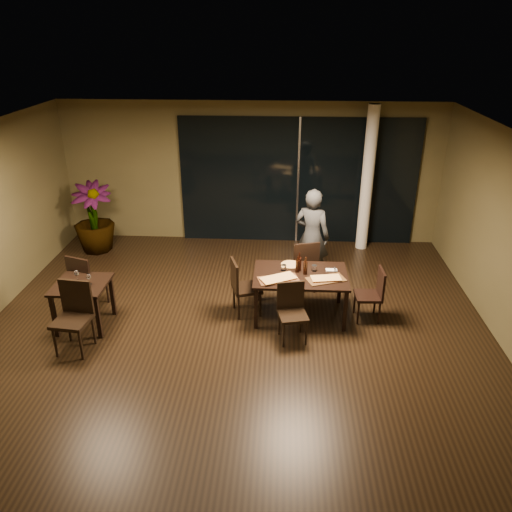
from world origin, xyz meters
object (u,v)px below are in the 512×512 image
object	(u,v)px
chair_main_far	(304,263)
chair_main_near	(292,308)
main_table	(300,278)
chair_main_left	(242,284)
bottle_c	(299,262)
side_table	(82,291)
chair_side_near	(74,312)
potted_plant	(93,218)
bottle_b	(305,266)
diner	(312,236)
chair_side_far	(85,279)
chair_main_right	(373,292)
bottle_a	(297,264)

from	to	relation	value
chair_main_far	chair_main_near	xyz separation A→B (m)	(-0.23, -1.46, -0.05)
main_table	chair_main_far	bearing A→B (deg)	83.89
chair_main_left	bottle_c	xyz separation A→B (m)	(0.92, 0.14, 0.37)
main_table	side_table	distance (m)	3.44
side_table	chair_main_near	distance (m)	3.27
chair_main_near	chair_side_near	xyz separation A→B (m)	(-3.16, -0.43, 0.09)
potted_plant	bottle_c	size ratio (longest dim) A/B	4.72
chair_main_near	bottle_b	bearing A→B (deg)	59.90
chair_side_near	diner	size ratio (longest dim) A/B	0.59
chair_side_near	chair_main_near	bearing A→B (deg)	14.13
bottle_b	bottle_c	distance (m)	0.16
potted_plant	diner	bearing A→B (deg)	-14.25
bottle_c	potted_plant	bearing A→B (deg)	151.97
chair_side_far	potted_plant	size ratio (longest dim) A/B	0.67
chair_main_left	diner	bearing A→B (deg)	-60.98
main_table	diner	xyz separation A→B (m)	(0.23, 1.25, 0.22)
chair_main_far	potted_plant	size ratio (longest dim) A/B	0.68
main_table	potted_plant	size ratio (longest dim) A/B	1.02
chair_side_far	main_table	bearing A→B (deg)	-161.17
bottle_b	chair_side_near	bearing A→B (deg)	-161.90
main_table	diner	distance (m)	1.29
chair_main_left	chair_side_far	bearing A→B (deg)	71.91
chair_main_right	bottle_a	xyz separation A→B (m)	(-1.22, 0.14, 0.39)
chair_main_right	chair_side_far	xyz separation A→B (m)	(-4.72, 0.07, 0.06)
chair_side_far	bottle_c	distance (m)	3.55
diner	bottle_a	bearing A→B (deg)	96.95
chair_main_far	bottle_c	distance (m)	0.77
chair_main_far	bottle_b	size ratio (longest dim) A/B	3.38
side_table	bottle_b	world-z (taller)	bottle_b
chair_main_left	chair_side_near	size ratio (longest dim) A/B	0.91
diner	bottle_a	size ratio (longest dim) A/B	6.50
chair_main_near	chair_side_far	size ratio (longest dim) A/B	0.91
chair_main_near	bottle_b	size ratio (longest dim) A/B	3.06
chair_side_near	potted_plant	xyz separation A→B (m)	(-0.94, 3.47, 0.15)
chair_main_far	chair_main_right	xyz separation A→B (m)	(1.08, -0.86, -0.06)
potted_plant	bottle_b	size ratio (longest dim) A/B	5.00
chair_side_near	bottle_c	bearing A→B (deg)	26.80
chair_main_right	potted_plant	world-z (taller)	potted_plant
chair_main_right	bottle_a	world-z (taller)	bottle_a
side_table	chair_main_right	xyz separation A→B (m)	(4.57, 0.45, -0.13)
side_table	bottle_b	distance (m)	3.52
main_table	bottle_a	world-z (taller)	bottle_a
potted_plant	bottle_a	xyz separation A→B (m)	(4.18, -2.30, 0.15)
bottle_a	bottle_c	size ratio (longest dim) A/B	0.88
side_table	chair_main_left	bearing A→B (deg)	11.56
chair_main_far	diner	xyz separation A→B (m)	(0.14, 0.44, 0.34)
chair_side_near	side_table	bearing A→B (deg)	106.08
chair_main_far	bottle_c	xyz separation A→B (m)	(-0.11, -0.67, 0.35)
chair_side_near	bottle_a	size ratio (longest dim) A/B	3.83
chair_main_far	chair_side_near	xyz separation A→B (m)	(-3.39, -1.90, 0.03)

